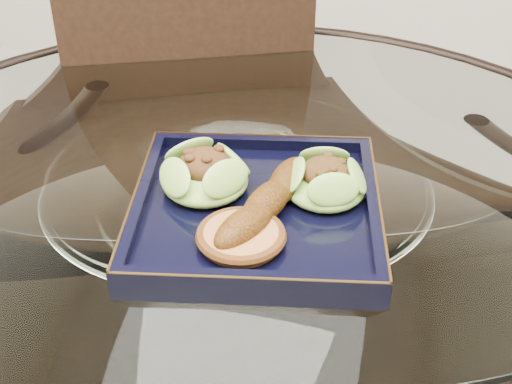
# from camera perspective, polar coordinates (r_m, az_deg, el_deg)

# --- Properties ---
(dining_table) EXTENTS (1.13, 1.13, 0.77)m
(dining_table) POSITION_cam_1_polar(r_m,az_deg,el_deg) (0.92, -1.30, -9.78)
(dining_table) COLOR white
(dining_table) RESTS_ON ground
(dining_chair) EXTENTS (0.55, 0.55, 1.00)m
(dining_chair) POSITION_cam_1_polar(r_m,az_deg,el_deg) (1.19, -4.38, -0.39)
(dining_chair) COLOR black
(dining_chair) RESTS_ON ground
(navy_plate) EXTENTS (0.30, 0.30, 0.02)m
(navy_plate) POSITION_cam_1_polar(r_m,az_deg,el_deg) (0.79, 0.00, -1.79)
(navy_plate) COLOR black
(navy_plate) RESTS_ON dining_table
(lettuce_wrap_left) EXTENTS (0.13, 0.13, 0.04)m
(lettuce_wrap_left) POSITION_cam_1_polar(r_m,az_deg,el_deg) (0.81, -4.10, 1.25)
(lettuce_wrap_left) COLOR #649F2E
(lettuce_wrap_left) RESTS_ON navy_plate
(lettuce_wrap_right) EXTENTS (0.11, 0.11, 0.03)m
(lettuce_wrap_right) POSITION_cam_1_polar(r_m,az_deg,el_deg) (0.80, 5.55, 0.70)
(lettuce_wrap_right) COLOR olive
(lettuce_wrap_right) RESTS_ON navy_plate
(roasted_plantain) EXTENTS (0.09, 0.18, 0.03)m
(roasted_plantain) POSITION_cam_1_polar(r_m,az_deg,el_deg) (0.76, 0.88, -0.81)
(roasted_plantain) COLOR #64360A
(roasted_plantain) RESTS_ON navy_plate
(crumb_patty) EXTENTS (0.10, 0.10, 0.02)m
(crumb_patty) POSITION_cam_1_polar(r_m,az_deg,el_deg) (0.73, -1.20, -3.65)
(crumb_patty) COLOR #B2723B
(crumb_patty) RESTS_ON navy_plate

